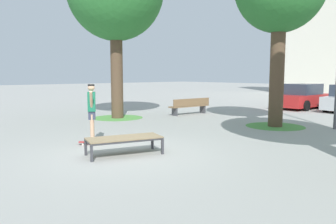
% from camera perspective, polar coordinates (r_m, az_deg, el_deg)
% --- Properties ---
extents(ground_plane, '(120.00, 120.00, 0.00)m').
position_cam_1_polar(ground_plane, '(8.88, -7.56, -7.05)').
color(ground_plane, '#999993').
extents(skate_box, '(1.27, 2.04, 0.46)m').
position_cam_1_polar(skate_box, '(8.66, -7.49, -4.60)').
color(skate_box, '#38383D').
rests_on(skate_box, ground).
extents(skateboard, '(0.58, 0.79, 0.09)m').
position_cam_1_polar(skateboard, '(10.15, -12.78, -5.00)').
color(skateboard, '#B23333').
rests_on(skateboard, ground).
extents(skater, '(0.90, 0.57, 1.69)m').
position_cam_1_polar(skater, '(10.01, -12.92, 0.59)').
color(skater, tan).
rests_on(skater, skateboard).
extents(grass_patch_near_left, '(2.40, 2.40, 0.01)m').
position_cam_1_polar(grass_patch_near_left, '(16.06, -8.63, -0.97)').
color(grass_patch_near_left, '#519342').
rests_on(grass_patch_near_left, ground).
extents(grass_patch_mid_back, '(2.30, 2.30, 0.01)m').
position_cam_1_polar(grass_patch_mid_back, '(13.97, 17.84, -2.33)').
color(grass_patch_mid_back, '#47893D').
rests_on(grass_patch_mid_back, ground).
extents(car_red, '(1.98, 4.23, 1.50)m').
position_cam_1_polar(car_red, '(21.79, 22.13, 2.39)').
color(car_red, red).
rests_on(car_red, ground).
extents(park_bench, '(0.60, 2.42, 0.83)m').
position_cam_1_polar(park_bench, '(17.19, 3.76, 1.06)').
color(park_bench, brown).
rests_on(park_bench, ground).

